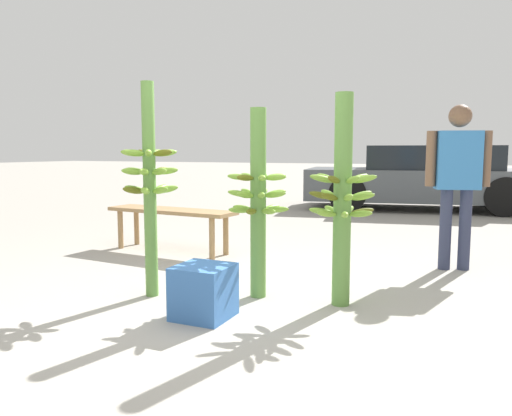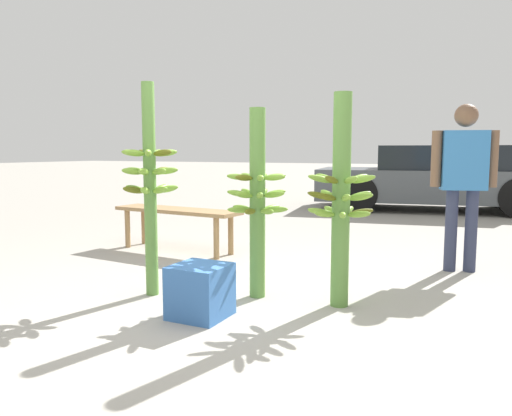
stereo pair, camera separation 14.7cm
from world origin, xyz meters
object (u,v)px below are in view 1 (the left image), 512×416
at_px(banana_stalk_right, 342,200).
at_px(parked_car, 423,178).
at_px(banana_stalk_left, 150,184).
at_px(vendor_person, 458,172).
at_px(market_bench, 171,215).
at_px(banana_stalk_center, 258,201).
at_px(produce_crate, 204,292).

distance_m(banana_stalk_right, parked_car, 6.57).
relative_size(banana_stalk_left, vendor_person, 1.06).
bearing_deg(banana_stalk_right, market_bench, 152.79).
height_order(banana_stalk_center, parked_car, banana_stalk_center).
height_order(market_bench, parked_car, parked_car).
bearing_deg(market_bench, banana_stalk_right, -22.79).
distance_m(banana_stalk_left, parked_car, 7.06).
relative_size(banana_stalk_center, vendor_person, 0.93).
distance_m(banana_stalk_center, banana_stalk_right, 0.64).
xyz_separation_m(banana_stalk_left, vendor_person, (2.11, 1.88, 0.05)).
distance_m(vendor_person, market_bench, 3.00).
xyz_separation_m(vendor_person, parked_car, (-0.80, 5.05, -0.31)).
distance_m(banana_stalk_right, vendor_person, 1.68).
xyz_separation_m(vendor_person, market_bench, (-2.93, -0.37, -0.51)).
distance_m(banana_stalk_left, market_bench, 1.78).
bearing_deg(banana_stalk_center, banana_stalk_left, -157.83).
bearing_deg(banana_stalk_left, vendor_person, 41.77).
bearing_deg(produce_crate, banana_stalk_left, 155.53).
height_order(banana_stalk_left, banana_stalk_right, banana_stalk_left).
relative_size(banana_stalk_right, market_bench, 0.98).
relative_size(vendor_person, parked_car, 0.34).
relative_size(vendor_person, produce_crate, 4.31).
xyz_separation_m(vendor_person, produce_crate, (-1.48, -2.17, -0.74)).
relative_size(market_bench, parked_car, 0.35).
height_order(banana_stalk_center, market_bench, banana_stalk_center).
xyz_separation_m(banana_stalk_center, produce_crate, (-0.14, -0.60, -0.56)).
bearing_deg(vendor_person, banana_stalk_right, -131.99).
relative_size(banana_stalk_left, produce_crate, 4.57).
height_order(banana_stalk_right, produce_crate, banana_stalk_right).
xyz_separation_m(banana_stalk_left, banana_stalk_center, (0.77, 0.31, -0.13)).
bearing_deg(banana_stalk_right, vendor_person, 65.01).
bearing_deg(market_bench, banana_stalk_center, -32.64).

